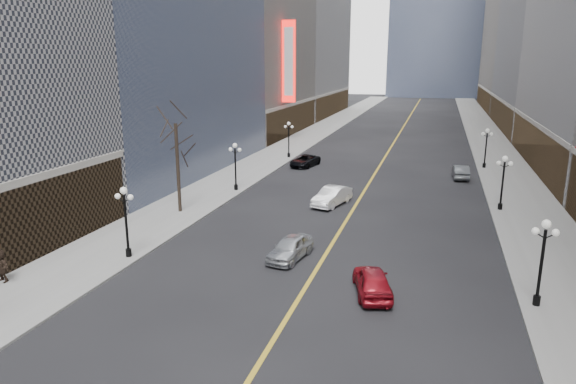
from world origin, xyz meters
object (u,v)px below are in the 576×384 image
Objects in this scene: streetlamp_west_1 at (125,215)px; car_sb_far at (461,172)px; streetlamp_east_3 at (486,144)px; car_nb_near at (290,248)px; streetlamp_east_2 at (503,177)px; car_nb_mid at (332,196)px; streetlamp_west_3 at (289,136)px; streetlamp_west_2 at (235,162)px; car_nb_far at (305,161)px; streetlamp_east_1 at (543,254)px; car_sb_mid at (372,281)px.

streetlamp_west_1 reaches higher than car_sb_far.
streetlamp_east_3 is 35.96m from car_nb_near.
car_sb_far is at bearing 103.22° from streetlamp_east_2.
car_nb_mid is at bearing -171.03° from streetlamp_east_2.
streetlamp_east_3 is 0.94× the size of car_nb_mid.
streetlamp_east_3 is at bearing 0.00° from streetlamp_west_3.
streetlamp_west_2 reaches higher than car_nb_far.
streetlamp_west_1 and streetlamp_west_3 have the same top height.
car_nb_near is at bearing -112.61° from streetlamp_east_3.
streetlamp_west_1 is (-23.60, -36.00, 0.00)m from streetlamp_east_3.
streetlamp_east_2 is 1.00× the size of streetlamp_west_3.
car_sb_far is at bearing -114.72° from streetlamp_east_3.
car_nb_mid is at bearing -64.10° from streetlamp_west_3.
streetlamp_east_1 is 8.49m from car_sb_mid.
car_sb_far is at bearing -115.70° from car_sb_mid.
streetlamp_west_3 is (-23.60, 36.00, 0.00)m from streetlamp_east_1.
streetlamp_west_2 is at bearing 142.67° from streetlamp_east_1.
car_sb_mid is (5.62, -16.60, -0.05)m from car_nb_mid.
streetlamp_east_3 is at bearing 77.07° from car_nb_near.
streetlamp_east_3 is 0.93× the size of car_nb_far.
streetlamp_east_3 is 29.68m from streetlamp_west_2.
streetlamp_east_1 reaches higher than car_nb_far.
car_nb_far is (-20.28, 13.48, -2.22)m from streetlamp_east_2.
streetlamp_west_1 reaches higher than car_sb_mid.
streetlamp_east_1 is 1.03× the size of car_sb_far.
streetlamp_west_1 is at bearing -142.67° from streetlamp_east_2.
streetlamp_west_3 reaches higher than car_sb_far.
streetlamp_west_2 is 14.06m from car_nb_far.
car_nb_near is at bearing 64.78° from car_sb_far.
streetlamp_west_3 is at bearing 90.00° from streetlamp_west_1.
streetlamp_west_1 is at bearing -90.00° from streetlamp_west_3.
car_sb_far is (20.80, 29.92, -2.18)m from streetlamp_west_1.
streetlamp_west_2 is 1.03× the size of car_sb_far.
streetlamp_west_2 is at bearing 90.00° from streetlamp_west_1.
car_nb_mid is 17.52m from car_sb_mid.
streetlamp_west_3 is 22.53m from car_nb_mid.
car_sb_mid is at bearing -23.27° from car_nb_near.
streetlamp_west_3 is at bearing -19.38° from car_sb_far.
streetlamp_east_3 is 1.00× the size of streetlamp_west_2.
streetlamp_west_2 is at bearing -90.00° from streetlamp_west_3.
car_sb_mid is at bearing -102.54° from streetlamp_east_3.
car_sb_mid is at bearing -55.74° from car_nb_mid.
car_sb_mid is at bearing -113.54° from streetlamp_east_2.
streetlamp_west_1 is 1.05× the size of car_nb_near.
streetlamp_east_1 and streetlamp_east_2 have the same top height.
streetlamp_east_1 is at bearing 92.26° from car_sb_far.
car_sb_far is at bearing -16.30° from streetlamp_west_3.
streetlamp_east_3 reaches higher than car_sb_mid.
streetlamp_west_3 is at bearing 142.67° from streetlamp_east_2.
car_nb_far is at bearing -53.72° from streetlamp_west_3.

